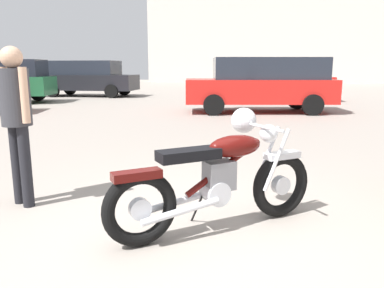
% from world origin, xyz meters
% --- Properties ---
extents(ground_plane, '(80.00, 80.00, 0.00)m').
position_xyz_m(ground_plane, '(0.00, 0.00, 0.00)').
color(ground_plane, gray).
extents(vintage_motorcycle, '(1.86, 1.18, 1.07)m').
position_xyz_m(vintage_motorcycle, '(0.22, 0.29, 0.49)').
color(vintage_motorcycle, black).
rests_on(vintage_motorcycle, ground_plane).
extents(bystander, '(0.39, 0.30, 1.66)m').
position_xyz_m(bystander, '(-1.88, 0.75, 1.02)').
color(bystander, black).
rests_on(bystander, ground_plane).
extents(blue_hatchback_right, '(4.24, 2.00, 1.67)m').
position_xyz_m(blue_hatchback_right, '(2.96, 13.90, 0.84)').
color(blue_hatchback_right, black).
rests_on(blue_hatchback_right, ground_plane).
extents(red_hatchback_near, '(4.81, 2.21, 1.74)m').
position_xyz_m(red_hatchback_near, '(1.63, 9.48, 0.94)').
color(red_hatchback_near, black).
rests_on(red_hatchback_near, ground_plane).
extents(dark_sedan_left, '(4.85, 2.33, 1.74)m').
position_xyz_m(dark_sedan_left, '(-6.31, 15.73, 0.94)').
color(dark_sedan_left, black).
rests_on(dark_sedan_left, ground_plane).
extents(industrial_building, '(23.70, 12.50, 23.80)m').
position_xyz_m(industrial_building, '(5.31, 37.47, 5.69)').
color(industrial_building, beige).
rests_on(industrial_building, ground_plane).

